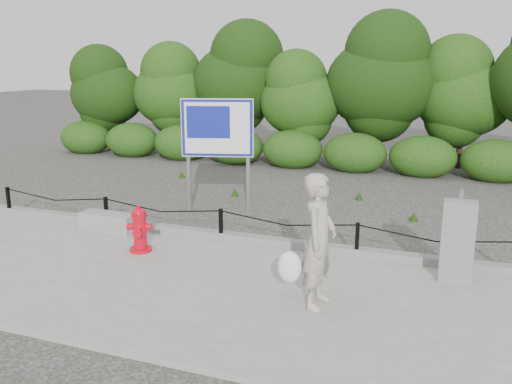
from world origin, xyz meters
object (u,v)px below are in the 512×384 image
at_px(fire_hydrant, 140,230).
at_px(pedestrian, 317,243).
at_px(utility_cabinet, 457,241).
at_px(advertising_sign, 217,133).
at_px(concrete_block, 108,222).

height_order(fire_hydrant, pedestrian, pedestrian).
relative_size(fire_hydrant, utility_cabinet, 0.59).
bearing_deg(advertising_sign, utility_cabinet, -42.72).
bearing_deg(pedestrian, fire_hydrant, 76.69).
bearing_deg(concrete_block, fire_hydrant, -32.80).
height_order(concrete_block, utility_cabinet, utility_cabinet).
xyz_separation_m(concrete_block, advertising_sign, (1.33, 2.24, 1.52)).
distance_m(pedestrian, utility_cabinet, 2.34).
bearing_deg(concrete_block, pedestrian, -21.32).
relative_size(pedestrian, concrete_block, 1.63).
xyz_separation_m(pedestrian, utility_cabinet, (1.74, 1.54, -0.26)).
bearing_deg(utility_cabinet, advertising_sign, 151.09).
xyz_separation_m(fire_hydrant, pedestrian, (3.38, -1.01, 0.50)).
xyz_separation_m(pedestrian, concrete_block, (-4.61, 1.80, -0.71)).
distance_m(fire_hydrant, advertising_sign, 3.31).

